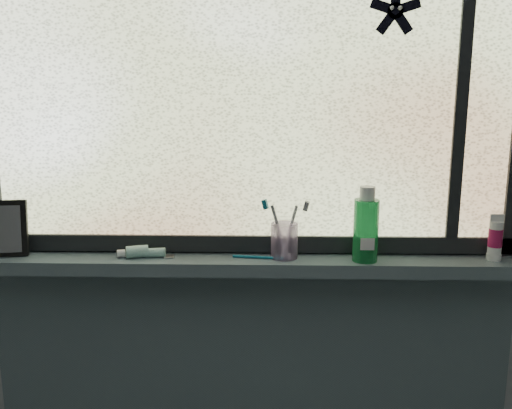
{
  "coord_description": "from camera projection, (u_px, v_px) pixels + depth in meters",
  "views": [
    {
      "loc": [
        0.06,
        -0.38,
        1.53
      ],
      "look_at": [
        0.02,
        1.05,
        1.22
      ],
      "focal_mm": 40.0,
      "sensor_mm": 36.0,
      "label": 1
    }
  ],
  "objects": [
    {
      "name": "window_pane",
      "position": [
        250.0,
        81.0,
        1.63
      ],
      "size": [
        1.5,
        0.01,
        1.0
      ],
      "primitive_type": "cube",
      "color": "silver",
      "rests_on": "wall_back"
    },
    {
      "name": "toothbrush_cup",
      "position": [
        284.0,
        241.0,
        1.68
      ],
      "size": [
        0.1,
        0.1,
        0.1
      ],
      "primitive_type": "cylinder",
      "rotation": [
        0.0,
        0.0,
        -0.24
      ],
      "color": "#D6ABE3",
      "rests_on": "windowsill"
    },
    {
      "name": "toothbrush_lying",
      "position": [
        258.0,
        256.0,
        1.68
      ],
      "size": [
        0.19,
        0.04,
        0.01
      ],
      "primitive_type": null,
      "rotation": [
        0.0,
        0.0,
        -0.13
      ],
      "color": "#0D607C",
      "rests_on": "windowsill"
    },
    {
      "name": "mouthwash_bottle",
      "position": [
        366.0,
        224.0,
        1.63
      ],
      "size": [
        0.08,
        0.08,
        0.18
      ],
      "primitive_type": "cylinder",
      "rotation": [
        0.0,
        0.0,
        -0.05
      ],
      "color": "green",
      "rests_on": "windowsill"
    },
    {
      "name": "starfish_sticker",
      "position": [
        395.0,
        11.0,
        1.57
      ],
      "size": [
        0.15,
        0.02,
        0.15
      ],
      "primitive_type": null,
      "color": "black",
      "rests_on": "window_pane"
    },
    {
      "name": "windowsill",
      "position": [
        250.0,
        264.0,
        1.69
      ],
      "size": [
        1.62,
        0.14,
        0.04
      ],
      "primitive_type": "cube",
      "color": "#4D5F67",
      "rests_on": "wall_back"
    },
    {
      "name": "toothpaste_tube",
      "position": [
        144.0,
        252.0,
        1.68
      ],
      "size": [
        0.21,
        0.09,
        0.04
      ],
      "primitive_type": null,
      "rotation": [
        0.0,
        0.0,
        0.25
      ],
      "color": "white",
      "rests_on": "windowsill"
    },
    {
      "name": "frame_mullion",
      "position": [
        462.0,
        81.0,
        1.61
      ],
      "size": [
        0.03,
        0.03,
        1.0
      ],
      "primitive_type": "cube",
      "color": "black",
      "rests_on": "wall_back"
    },
    {
      "name": "wall_back",
      "position": [
        251.0,
        177.0,
        1.71
      ],
      "size": [
        3.0,
        0.01,
        2.5
      ],
      "primitive_type": "cube",
      "color": "#9EA3A8",
      "rests_on": "ground"
    },
    {
      "name": "cream_tube",
      "position": [
        496.0,
        236.0,
        1.65
      ],
      "size": [
        0.04,
        0.04,
        0.1
      ],
      "primitive_type": "cylinder",
      "rotation": [
        0.0,
        0.0,
        -0.13
      ],
      "color": "silver",
      "rests_on": "windowsill"
    },
    {
      "name": "frame_bottom",
      "position": [
        251.0,
        243.0,
        1.73
      ],
      "size": [
        1.6,
        0.03,
        0.05
      ],
      "primitive_type": "cube",
      "color": "black",
      "rests_on": "windowsill"
    },
    {
      "name": "vanity_mirror",
      "position": [
        4.0,
        228.0,
        1.69
      ],
      "size": [
        0.14,
        0.08,
        0.17
      ],
      "primitive_type": "cube",
      "rotation": [
        0.0,
        0.0,
        0.13
      ],
      "color": "black",
      "rests_on": "windowsill"
    },
    {
      "name": "sill_apron",
      "position": [
        251.0,
        407.0,
        1.86
      ],
      "size": [
        1.62,
        0.02,
        0.98
      ],
      "primitive_type": "cube",
      "color": "#4D5F67",
      "rests_on": "floor"
    }
  ]
}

